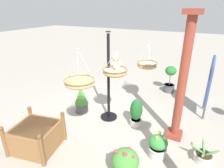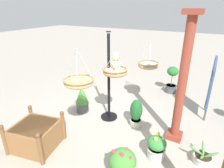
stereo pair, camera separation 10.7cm
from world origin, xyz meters
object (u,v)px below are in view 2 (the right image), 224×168
display_pole_central (109,94)px  hanging_basket_right_low (79,82)px  potted_plant_fern_front (136,113)px  potted_plant_broad_leaf (172,80)px  wooden_planter_box (36,135)px  display_sign_board (211,82)px  hanging_basket_left_high (148,65)px  greenhouse_pillar_left (182,84)px  potted_plant_small_succulent (156,147)px  teddy_bear (116,64)px  potted_plant_trailing_ivy (203,158)px  potted_plant_conical_shrub (122,165)px  potted_plant_flowering_red (82,99)px  hanging_basket_with_teddy (115,72)px

display_pole_central → hanging_basket_right_low: (1.10, -0.06, 0.73)m
potted_plant_fern_front → potted_plant_broad_leaf: size_ratio=0.79×
display_pole_central → wooden_planter_box: display_pole_central is taller
wooden_planter_box → display_sign_board: display_sign_board is taller
hanging_basket_left_high → greenhouse_pillar_left: size_ratio=0.28×
display_pole_central → potted_plant_small_succulent: display_pole_central is taller
potted_plant_fern_front → display_sign_board: (-1.39, 1.49, 0.62)m
teddy_bear → potted_plant_trailing_ivy: teddy_bear is taller
hanging_basket_right_low → potted_plant_conical_shrub: bearing=66.6°
potted_plant_flowering_red → potted_plant_trailing_ivy: potted_plant_flowering_red is taller
greenhouse_pillar_left → potted_plant_fern_front: size_ratio=3.76×
potted_plant_small_succulent → potted_plant_trailing_ivy: size_ratio=0.92×
hanging_basket_with_teddy → display_sign_board: 2.55m
potted_plant_flowering_red → potted_plant_conical_shrub: bearing=52.0°
hanging_basket_right_low → potted_plant_conical_shrub: 1.71m
display_pole_central → teddy_bear: display_pole_central is taller
potted_plant_fern_front → potted_plant_broad_leaf: potted_plant_broad_leaf is taller
hanging_basket_with_teddy → potted_plant_conical_shrub: bearing=31.7°
hanging_basket_right_low → greenhouse_pillar_left: bearing=120.8°
hanging_basket_right_low → potted_plant_flowering_red: 1.63m
potted_plant_broad_leaf → hanging_basket_left_high: bearing=-23.6°
hanging_basket_right_low → potted_plant_trailing_ivy: (-0.55, 2.41, -1.30)m
display_pole_central → teddy_bear: (0.15, 0.27, 0.90)m
potted_plant_trailing_ivy → display_pole_central: bearing=-103.2°
hanging_basket_with_teddy → potted_plant_conical_shrub: (1.48, 0.91, -1.06)m
hanging_basket_with_teddy → greenhouse_pillar_left: size_ratio=0.21×
display_pole_central → display_sign_board: (-1.36, 2.27, 0.30)m
teddy_bear → potted_plant_trailing_ivy: size_ratio=0.77×
hanging_basket_left_high → hanging_basket_with_teddy: bearing=-13.8°
hanging_basket_with_teddy → potted_plant_small_succulent: 1.84m
wooden_planter_box → display_sign_board: bearing=134.9°
teddy_bear → wooden_planter_box: bearing=-34.6°
hanging_basket_right_low → potted_plant_trailing_ivy: hanging_basket_right_low is taller
teddy_bear → potted_plant_broad_leaf: (-2.58, 0.83, -1.12)m
hanging_basket_right_low → wooden_planter_box: (0.61, -0.75, -1.12)m
potted_plant_fern_front → potted_plant_trailing_ivy: size_ratio=1.27×
potted_plant_flowering_red → hanging_basket_with_teddy: bearing=86.3°
teddy_bear → greenhouse_pillar_left: size_ratio=0.16×
teddy_bear → hanging_basket_left_high: hanging_basket_left_high is taller
display_pole_central → display_sign_board: size_ratio=1.36×
display_pole_central → wooden_planter_box: size_ratio=2.16×
display_sign_board → potted_plant_fern_front: bearing=-47.0°
hanging_basket_with_teddy → wooden_planter_box: hanging_basket_with_teddy is taller
hanging_basket_with_teddy → potted_plant_small_succulent: (0.69, 1.27, -1.13)m
potted_plant_fern_front → potted_plant_small_succulent: (0.81, 0.74, -0.11)m
hanging_basket_left_high → potted_plant_conical_shrub: hanging_basket_left_high is taller
potted_plant_flowering_red → display_sign_board: (-1.44, 3.08, 0.59)m
potted_plant_broad_leaf → greenhouse_pillar_left: bearing=14.1°
display_pole_central → hanging_basket_left_high: 1.50m
wooden_planter_box → display_sign_board: 4.39m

